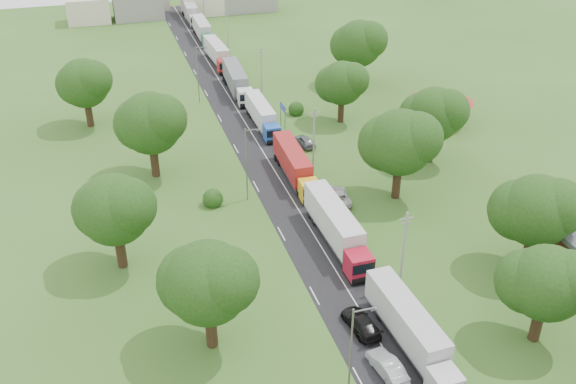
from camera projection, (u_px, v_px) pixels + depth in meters
name	position (u px, v px, depth m)	size (l,w,h in m)	color
ground	(327.00, 257.00, 71.63)	(260.00, 260.00, 0.00)	#32561C
road	(278.00, 176.00, 88.24)	(8.00, 200.00, 0.04)	black
info_sign	(283.00, 111.00, 100.51)	(0.12, 3.10, 4.10)	slate
pole_1	(404.00, 249.00, 64.88)	(1.60, 0.24, 9.00)	gray
pole_2	(314.00, 137.00, 88.13)	(1.60, 0.24, 9.00)	gray
pole_3	(262.00, 72.00, 111.38)	(1.60, 0.24, 9.00)	gray
pole_4	(227.00, 30.00, 134.63)	(1.60, 0.24, 9.00)	gray
pole_5	(203.00, 0.00, 157.87)	(1.60, 0.24, 9.00)	gray
lamp_0	(352.00, 352.00, 50.92)	(2.03, 0.22, 10.00)	slate
lamp_1	(247.00, 161.00, 79.98)	(2.03, 0.22, 10.00)	slate
lamp_2	(198.00, 72.00, 109.03)	(2.03, 0.22, 10.00)	slate
tree_2	(546.00, 282.00, 57.07)	(8.00, 8.00, 10.10)	#382616
tree_3	(536.00, 210.00, 66.59)	(8.80, 8.80, 11.07)	#382616
tree_4	(400.00, 142.00, 79.46)	(9.60, 9.60, 12.05)	#382616
tree_5	(433.00, 114.00, 88.68)	(8.80, 8.80, 11.07)	#382616
tree_6	(342.00, 83.00, 101.32)	(8.00, 8.00, 10.10)	#382616
tree_7	(359.00, 43.00, 115.45)	(9.60, 9.60, 12.05)	#382616
tree_10	(207.00, 282.00, 56.07)	(8.80, 8.80, 11.07)	#382616
tree_11	(114.00, 209.00, 66.76)	(8.80, 8.80, 11.07)	#382616
tree_12	(150.00, 123.00, 84.58)	(9.60, 9.60, 12.05)	#382616
tree_13	(84.00, 83.00, 99.46)	(8.80, 8.80, 11.07)	#382616
house_cream	(440.00, 102.00, 102.32)	(10.08, 10.08, 5.80)	beige
distant_town	(181.00, 1.00, 161.40)	(52.00, 8.00, 8.00)	gray
truck_0	(411.00, 329.00, 58.22)	(3.00, 14.84, 4.10)	#BEBEBE
truck_1	(336.00, 226.00, 72.87)	(2.84, 15.72, 4.36)	#AA1329
truck_2	(294.00, 164.00, 86.61)	(2.93, 14.66, 4.05)	yellow
truck_3	(262.00, 115.00, 101.73)	(2.46, 13.94, 3.87)	#1D50AF
truck_4	(236.00, 80.00, 114.66)	(3.40, 15.71, 4.34)	silver
truck_5	(218.00, 53.00, 128.73)	(3.07, 14.78, 4.09)	#B3201B
truck_6	(203.00, 30.00, 143.56)	(2.72, 14.76, 4.09)	#296F46
truck_7	(190.00, 12.00, 157.54)	(3.00, 15.10, 4.18)	#B9B9B9
car_lane_mid	(387.00, 366.00, 56.07)	(1.69, 4.83, 1.59)	#AEB2B7
car_lane_rear	(361.00, 323.00, 61.03)	(2.17, 5.33, 1.55)	black
car_verge_near	(338.00, 196.00, 82.00)	(2.58, 5.60, 1.56)	silver
car_verge_far	(305.00, 141.00, 96.18)	(1.84, 4.57, 1.56)	#585B5F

